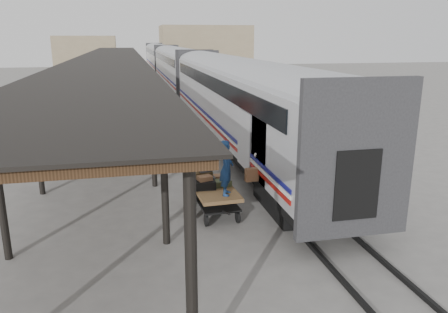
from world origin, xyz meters
TOP-DOWN VIEW (x-y plane):
  - ground at (0.00, 0.00)m, footprint 160.00×160.00m
  - train at (3.19, 33.79)m, footprint 3.45×76.01m
  - canopy at (-3.40, 24.00)m, footprint 4.90×64.30m
  - rails at (3.20, 34.00)m, footprint 1.54×150.00m
  - building_far at (14.00, 78.00)m, footprint 18.00×10.00m
  - building_left at (-10.00, 82.00)m, footprint 12.00×8.00m
  - baggage_cart at (0.39, -0.14)m, footprint 1.37×2.46m
  - suitcase_stack at (0.25, 0.19)m, footprint 1.25×1.16m
  - luggage_tug at (-2.70, 17.77)m, footprint 1.38×1.78m
  - porter at (0.64, -0.79)m, footprint 0.58×0.72m
  - pedestrian at (-3.54, 13.89)m, footprint 1.13×0.81m

SIDE VIEW (x-z plane):
  - ground at x=0.00m, z-range 0.00..0.00m
  - rails at x=3.20m, z-range 0.00..0.12m
  - luggage_tug at x=-2.70m, z-range -0.06..1.33m
  - baggage_cart at x=0.39m, z-range 0.22..1.08m
  - pedestrian at x=-3.54m, z-range 0.00..1.79m
  - suitcase_stack at x=0.25m, z-range 0.76..1.33m
  - porter at x=0.64m, z-range 0.86..2.58m
  - train at x=3.19m, z-range 0.69..4.70m
  - building_left at x=-10.00m, z-range 0.00..6.00m
  - building_far at x=14.00m, z-range 0.00..8.00m
  - canopy at x=-3.40m, z-range 1.93..6.08m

